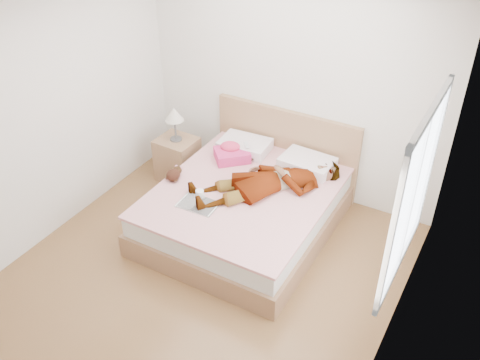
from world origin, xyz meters
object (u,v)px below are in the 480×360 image
at_px(phone, 246,145).
at_px(plush_toy, 174,174).
at_px(woman, 269,178).
at_px(bed, 248,204).
at_px(magazine, 198,204).
at_px(towel, 232,153).
at_px(coffee_mug, 200,194).
at_px(nightstand, 177,156).

height_order(phone, plush_toy, phone).
bearing_deg(plush_toy, woman, 21.27).
distance_m(woman, bed, 0.41).
bearing_deg(phone, woman, -86.99).
height_order(woman, phone, woman).
bearing_deg(magazine, bed, 62.43).
xyz_separation_m(phone, bed, (0.30, -0.50, -0.40)).
distance_m(towel, magazine, 0.95).
bearing_deg(phone, magazine, -137.53).
relative_size(towel, plush_toy, 2.11).
height_order(towel, coffee_mug, towel).
height_order(bed, magazine, bed).
xyz_separation_m(coffee_mug, plush_toy, (-0.44, 0.16, 0.02)).
height_order(phone, bed, bed).
distance_m(woman, coffee_mug, 0.76).
relative_size(magazine, coffee_mug, 3.19).
xyz_separation_m(bed, coffee_mug, (-0.33, -0.44, 0.28)).
bearing_deg(phone, nightstand, 139.77).
bearing_deg(woman, nightstand, -149.33).
bearing_deg(magazine, coffee_mug, 111.54).
height_order(magazine, nightstand, nightstand).
bearing_deg(woman, coffee_mug, -93.03).
bearing_deg(plush_toy, magazine, -29.17).
height_order(towel, nightstand, nightstand).
xyz_separation_m(bed, magazine, (-0.29, -0.55, 0.24)).
bearing_deg(nightstand, magazine, -45.11).
distance_m(woman, plush_toy, 1.04).
bearing_deg(plush_toy, coffee_mug, -19.86).
bearing_deg(coffee_mug, nightstand, 137.17).
relative_size(woman, magazine, 4.07).
bearing_deg(woman, phone, -176.99).
xyz_separation_m(magazine, plush_toy, (-0.48, 0.27, 0.06)).
height_order(phone, nightstand, nightstand).
bearing_deg(nightstand, bed, -17.01).
distance_m(bed, nightstand, 1.26).
xyz_separation_m(phone, magazine, (0.01, -1.05, -0.16)).
relative_size(coffee_mug, plush_toy, 0.57).
xyz_separation_m(bed, towel, (-0.43, 0.39, 0.32)).
bearing_deg(coffee_mug, woman, 45.31).
distance_m(towel, nightstand, 0.81).
bearing_deg(bed, magazine, -117.57).
height_order(coffee_mug, plush_toy, plush_toy).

